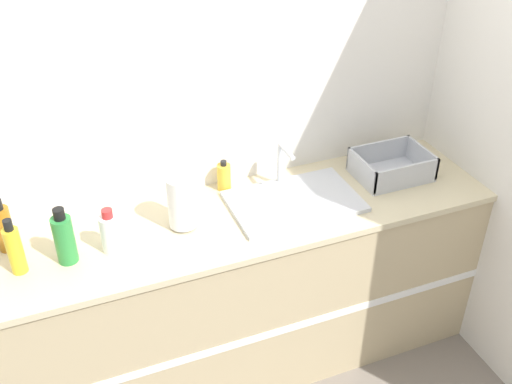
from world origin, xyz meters
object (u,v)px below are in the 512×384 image
Objects in this scene: bottle_green at (64,238)px; paper_towel_roll at (182,202)px; bottle_white_spray at (110,232)px; bottle_amber at (3,228)px; dish_rack at (391,168)px; sink at (294,200)px; bottle_yellow at (15,249)px; soap_dispenser at (224,177)px.

paper_towel_roll is at bearing 6.00° from bottle_green.
bottle_white_spray is at bearing -171.20° from paper_towel_roll.
bottle_green is at bearing -38.09° from bottle_amber.
dish_rack is 1.48× the size of bottle_amber.
bottle_yellow is at bearing -178.34° from sink.
sink is at bearing -41.50° from soap_dispenser.
sink is 1.17m from bottle_yellow.
bottle_yellow is at bearing -177.62° from dish_rack.
soap_dispenser reaches higher than dish_rack.
bottle_white_spray is at bearing -177.54° from sink.
soap_dispenser is at bearing 166.60° from dish_rack.
bottle_yellow reaches higher than soap_dispenser.
bottle_white_spray is 1.30× the size of soap_dispenser.
bottle_yellow reaches higher than bottle_white_spray.
soap_dispenser is (-0.25, 0.22, 0.05)m from sink.
bottle_green is at bearing -160.55° from soap_dispenser.
paper_towel_roll is at bearing -140.67° from soap_dispenser.
sink is at bearing -1.43° from paper_towel_roll.
bottle_yellow is at bearing 179.82° from bottle_white_spray.
sink is 0.34m from soap_dispenser.
bottle_yellow reaches higher than sink.
bottle_white_spray is at bearing -0.18° from bottle_yellow.
sink is 0.53m from dish_rack.
soap_dispenser is (0.91, 0.25, -0.04)m from bottle_yellow.
bottle_amber reaches higher than bottle_white_spray.
bottle_yellow reaches higher than dish_rack.
paper_towel_roll reaches higher than dish_rack.
soap_dispenser is at bearing 24.53° from bottle_white_spray.
bottle_green is (-0.98, -0.04, 0.09)m from sink.
dish_rack is at bearing 1.32° from paper_towel_roll.
sink reaches higher than soap_dispenser.
bottle_amber is at bearing 170.38° from paper_towel_roll.
bottle_green is 0.17m from bottle_white_spray.
sink is 2.38× the size of paper_towel_roll.
bottle_yellow is 1.03× the size of bottle_amber.
dish_rack is at bearing -13.40° from soap_dispenser.
sink is 2.47× the size of bottle_amber.
dish_rack is (0.53, 0.04, 0.03)m from sink.
bottle_yellow is 0.17m from bottle_amber.
bottle_green is 0.18m from bottle_yellow.
dish_rack is at bearing -3.11° from bottle_amber.
bottle_amber is 1.55× the size of soap_dispenser.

